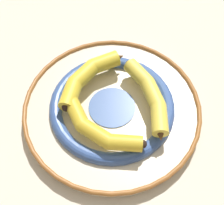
# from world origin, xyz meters

# --- Properties ---
(ground_plane) EXTENTS (2.80, 2.80, 0.00)m
(ground_plane) POSITION_xyz_m (0.00, 0.00, 0.00)
(ground_plane) COLOR beige
(decorative_bowl) EXTENTS (0.38, 0.38, 0.04)m
(decorative_bowl) POSITION_xyz_m (0.01, -0.03, 0.02)
(decorative_bowl) COLOR beige
(decorative_bowl) RESTS_ON ground_plane
(banana_a) EXTENTS (0.20, 0.09, 0.03)m
(banana_a) POSITION_xyz_m (0.01, 0.05, 0.06)
(banana_a) COLOR gold
(banana_a) RESTS_ON decorative_bowl
(banana_b) EXTENTS (0.14, 0.17, 0.03)m
(banana_b) POSITION_xyz_m (-0.06, -0.06, 0.06)
(banana_b) COLOR yellow
(banana_b) RESTS_ON decorative_bowl
(banana_c) EXTENTS (0.09, 0.19, 0.04)m
(banana_c) POSITION_xyz_m (0.08, -0.06, 0.06)
(banana_c) COLOR yellow
(banana_c) RESTS_ON decorative_bowl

